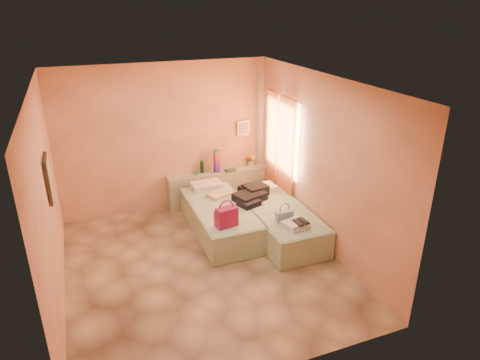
# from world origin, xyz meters

# --- Properties ---
(ground) EXTENTS (4.50, 4.50, 0.00)m
(ground) POSITION_xyz_m (0.00, 0.00, 0.00)
(ground) COLOR tan
(ground) RESTS_ON ground
(room_walls) EXTENTS (4.02, 4.51, 2.81)m
(room_walls) POSITION_xyz_m (0.21, 0.57, 1.79)
(room_walls) COLOR #FCB286
(room_walls) RESTS_ON ground
(headboard_ledge) EXTENTS (2.05, 0.30, 0.65)m
(headboard_ledge) POSITION_xyz_m (0.98, 2.10, 0.33)
(headboard_ledge) COLOR #A4AB8B
(headboard_ledge) RESTS_ON ground
(bed_left) EXTENTS (0.91, 2.00, 0.50)m
(bed_left) POSITION_xyz_m (0.60, 0.89, 0.25)
(bed_left) COLOR #AEC9A1
(bed_left) RESTS_ON ground
(bed_right) EXTENTS (0.91, 2.00, 0.50)m
(bed_right) POSITION_xyz_m (1.50, 0.40, 0.25)
(bed_right) COLOR #AEC9A1
(bed_right) RESTS_ON ground
(water_bottle) EXTENTS (0.08, 0.08, 0.24)m
(water_bottle) POSITION_xyz_m (0.66, 2.15, 0.77)
(water_bottle) COLOR #13341B
(water_bottle) RESTS_ON headboard_ledge
(rainbow_box) EXTENTS (0.12, 0.12, 0.46)m
(rainbow_box) POSITION_xyz_m (0.94, 2.09, 0.88)
(rainbow_box) COLOR #AA1444
(rainbow_box) RESTS_ON headboard_ledge
(small_dish) EXTENTS (0.13, 0.13, 0.03)m
(small_dish) POSITION_xyz_m (0.53, 2.14, 0.67)
(small_dish) COLOR #437C5B
(small_dish) RESTS_ON headboard_ledge
(green_book) EXTENTS (0.22, 0.17, 0.03)m
(green_book) POSITION_xyz_m (1.21, 2.02, 0.67)
(green_book) COLOR #294D33
(green_book) RESTS_ON headboard_ledge
(flower_vase) EXTENTS (0.26, 0.26, 0.28)m
(flower_vase) POSITION_xyz_m (1.71, 2.16, 0.79)
(flower_vase) COLOR beige
(flower_vase) RESTS_ON headboard_ledge
(magenta_handbag) EXTENTS (0.37, 0.24, 0.32)m
(magenta_handbag) POSITION_xyz_m (0.46, 0.20, 0.66)
(magenta_handbag) COLOR #AA1444
(magenta_handbag) RESTS_ON bed_left
(khaki_garment) EXTENTS (0.43, 0.39, 0.06)m
(khaki_garment) POSITION_xyz_m (0.69, 1.29, 0.53)
(khaki_garment) COLOR tan
(khaki_garment) RESTS_ON bed_left
(clothes_pile) EXTENTS (0.73, 0.73, 0.18)m
(clothes_pile) POSITION_xyz_m (1.22, 0.94, 0.59)
(clothes_pile) COLOR black
(clothes_pile) RESTS_ON bed_right
(blue_handbag) EXTENTS (0.28, 0.14, 0.18)m
(blue_handbag) POSITION_xyz_m (1.38, 0.01, 0.59)
(blue_handbag) COLOR #4267A0
(blue_handbag) RESTS_ON bed_right
(towel_stack) EXTENTS (0.41, 0.38, 0.10)m
(towel_stack) POSITION_xyz_m (1.46, -0.25, 0.55)
(towel_stack) COLOR silver
(towel_stack) RESTS_ON bed_right
(sandal_pair) EXTENTS (0.17, 0.23, 0.02)m
(sandal_pair) POSITION_xyz_m (1.52, -0.30, 0.61)
(sandal_pair) COLOR black
(sandal_pair) RESTS_ON towel_stack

